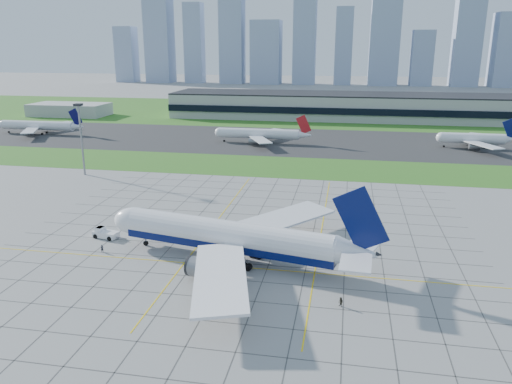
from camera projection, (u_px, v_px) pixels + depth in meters
ground at (232, 262)px, 107.81m from camera, size 1400.00×1400.00×0.00m
grass_median at (285, 167)px, 192.71m from camera, size 700.00×35.00×0.04m
asphalt_taxiway at (299, 141)px, 244.59m from camera, size 700.00×75.00×0.04m
grass_far at (315, 113)px, 348.36m from camera, size 700.00×145.00×0.04m
apron_markings at (244, 243)px, 118.19m from camera, size 120.00×130.00×0.03m
terminal at (376, 107)px, 315.47m from camera, size 260.00×43.00×15.80m
service_block at (70, 110)px, 332.64m from camera, size 50.00×25.00×8.00m
light_mast at (81, 130)px, 176.74m from camera, size 2.50×2.50×25.60m
city_skyline at (325, 33)px, 583.20m from camera, size 523.00×32.40×160.00m
airliner at (230, 237)px, 107.56m from camera, size 62.24×62.44×19.80m
pushback_tug at (105, 233)px, 121.50m from camera, size 9.18×4.19×2.52m
crew_near at (102, 249)px, 112.96m from camera, size 0.76×0.73×1.75m
crew_far at (341, 302)px, 89.26m from camera, size 1.12×1.13×1.84m
distant_jet_0 at (39, 125)px, 263.36m from camera, size 45.84×42.66×14.08m
distant_jet_1 at (260, 134)px, 238.72m from camera, size 44.35×42.66×14.08m
distant_jet_2 at (474, 138)px, 226.52m from camera, size 32.69×42.66×14.08m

